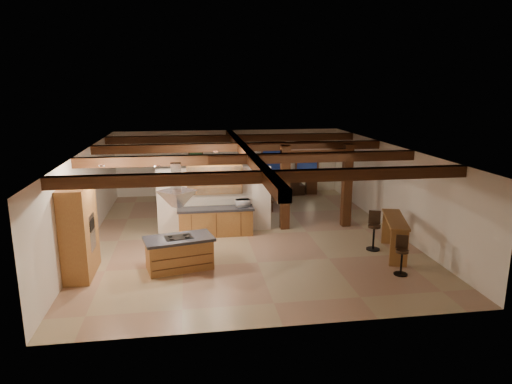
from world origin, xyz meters
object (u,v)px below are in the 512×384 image
at_px(dining_table, 248,201).
at_px(bar_counter, 395,230).
at_px(sofa, 279,187).
at_px(kitchen_island, 179,253).

bearing_deg(dining_table, bar_counter, -79.20).
xyz_separation_m(sofa, bar_counter, (1.84, -7.91, 0.42)).
bearing_deg(kitchen_island, bar_counter, 1.60).
relative_size(kitchen_island, bar_counter, 0.92).
distance_m(sofa, bar_counter, 8.13).
bearing_deg(sofa, dining_table, 50.14).
distance_m(kitchen_island, sofa, 9.18).
distance_m(kitchen_island, dining_table, 6.41).
bearing_deg(bar_counter, sofa, 103.12).
bearing_deg(sofa, bar_counter, 100.87).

